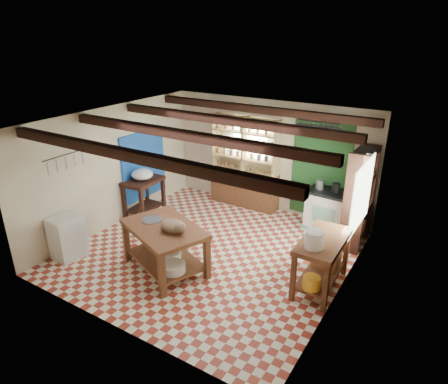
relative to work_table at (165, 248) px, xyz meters
The scene contains 30 objects.
floor 1.09m from the work_table, 68.04° to the left, with size 5.00×5.00×0.02m, color #9C3222.
ceiling 2.39m from the work_table, 68.04° to the left, with size 5.00×5.00×0.02m, color #4A494E.
wall_back 3.55m from the work_table, 83.81° to the left, with size 5.00×0.04×2.60m, color beige.
wall_front 1.84m from the work_table, 76.79° to the right, with size 5.00×0.04×2.60m, color beige.
wall_left 2.48m from the work_table, 156.64° to the left, with size 0.04×5.00×2.60m, color beige.
wall_right 3.14m from the work_table, 17.77° to the left, with size 0.04×5.00×2.60m, color beige.
ceiling_beams 2.28m from the work_table, 68.04° to the left, with size 5.00×3.80×0.15m, color black.
blue_wall_patch 2.86m from the work_table, 139.08° to the left, with size 0.04×1.40×1.60m, color #164CAA.
green_wall_patch 3.85m from the work_table, 64.45° to the left, with size 1.30×0.04×2.30m, color #1E4B20.
window_back 3.63m from the work_table, 92.18° to the left, with size 0.90×0.02×0.80m, color silver.
window_right 3.57m from the work_table, 33.96° to the left, with size 0.02×1.30×1.20m, color silver.
utensil_rail 2.49m from the work_table, behind, with size 0.06×0.90×0.28m, color black.
pot_rack 3.81m from the work_table, 61.38° to the left, with size 0.86×0.12×0.36m, color black.
shelving_unit 3.30m from the work_table, 93.18° to the left, with size 1.70×0.34×2.20m, color tan.
tall_rack 3.84m from the work_table, 45.74° to the left, with size 0.40×0.86×2.00m, color black.
work_table is the anchor object (origin of this frame).
stove 3.66m from the work_table, 57.12° to the left, with size 0.91×0.61×0.89m, color white.
prep_table 2.35m from the work_table, 141.24° to the left, with size 0.62×0.90×0.91m, color black.
white_cabinet 1.96m from the work_table, 160.77° to the right, with size 0.47×0.56×0.84m, color silver.
right_counter 2.72m from the work_table, 20.44° to the left, with size 0.64×1.28×0.92m, color brown.
cat 0.59m from the work_table, 10.42° to the right, with size 0.46×0.35×0.21m, color #8B6A51.
steel_tray 0.57m from the work_table, 166.40° to the left, with size 0.36×0.36×0.02m, color #94959A.
basin_large 0.15m from the work_table, 23.27° to the left, with size 0.42×0.42×0.15m, color silver.
basin_small 0.48m from the work_table, 34.26° to the right, with size 0.42×0.42×0.15m, color silver.
kettle_left 3.58m from the work_table, 60.62° to the left, with size 0.18×0.18×0.21m, color #94959A.
kettle_right 3.75m from the work_table, 55.79° to the left, with size 0.16×0.16×0.20m, color black.
enamel_bowl 2.42m from the work_table, 141.24° to the left, with size 0.48×0.48×0.24m, color silver.
white_bucket 2.65m from the work_table, 13.46° to the left, with size 0.29×0.29×0.29m, color silver.
wicker_basket 2.84m from the work_table, 26.17° to the left, with size 0.44×0.35×0.31m, color #A26641.
yellow_tub 2.61m from the work_table, 11.08° to the left, with size 0.28×0.28×0.21m, color gold.
Camera 1 is at (3.79, -5.63, 4.10)m, focal length 32.00 mm.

